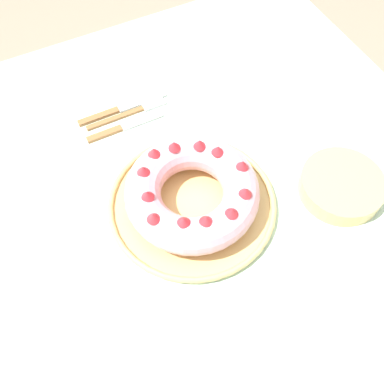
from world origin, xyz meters
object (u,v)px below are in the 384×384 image
fork (132,112)px  serving_knife (117,110)px  side_bowl (341,186)px  serving_dish (192,204)px  cake_knife (120,128)px  napkin (250,362)px  bundt_cake (192,192)px

fork → serving_knife: bearing=-123.7°
fork → side_bowl: 0.50m
fork → side_bowl: size_ratio=1.14×
fork → serving_knife: serving_knife is taller
serving_dish → cake_knife: 0.26m
fork → napkin: size_ratio=1.14×
serving_dish → bundt_cake: (0.00, -0.00, 0.05)m
serving_dish → fork: size_ratio=1.75×
serving_knife → side_bowl: side_bowl is taller
cake_knife → side_bowl: 0.50m
cake_knife → side_bowl: side_bowl is taller
serving_knife → fork: bearing=50.0°
serving_dish → side_bowl: side_bowl is taller
serving_dish → cake_knife: size_ratio=1.86×
bundt_cake → side_bowl: (0.11, 0.29, -0.04)m
side_bowl → serving_dish: bearing=-110.0°
side_bowl → fork: bearing=-142.6°
serving_knife → serving_dish: bearing=3.5°
serving_dish → fork: serving_dish is taller
bundt_cake → fork: bearing=-177.9°
serving_dish → cake_knife: serving_dish is taller
cake_knife → napkin: (0.57, 0.00, -0.00)m
cake_knife → napkin: bearing=-2.3°
serving_knife → side_bowl: bearing=34.5°
bundt_cake → cake_knife: bearing=-168.0°
bundt_cake → cake_knife: 0.27m
fork → side_bowl: side_bowl is taller
serving_dish → napkin: (0.32, -0.05, -0.01)m
side_bowl → serving_knife: bearing=-141.5°
serving_knife → side_bowl: 0.53m
serving_dish → napkin: size_ratio=1.99×
serving_knife → napkin: 0.63m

